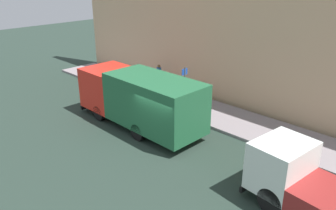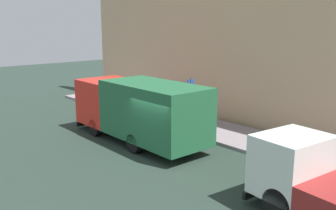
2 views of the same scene
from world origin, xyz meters
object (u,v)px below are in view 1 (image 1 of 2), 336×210
pedestrian_standing (159,75)px  large_utility_truck (139,98)px  small_flatbed_truck (313,188)px  street_sign_post (185,87)px  traffic_cone_orange (127,88)px  pedestrian_walking (167,83)px

pedestrian_standing → large_utility_truck: bearing=63.5°
small_flatbed_truck → street_sign_post: (3.35, 8.80, 0.68)m
large_utility_truck → traffic_cone_orange: 5.19m
small_flatbed_truck → pedestrian_walking: (4.88, 11.65, -0.09)m
small_flatbed_truck → pedestrian_standing: size_ratio=3.49×
traffic_cone_orange → pedestrian_standing: bearing=-15.2°
pedestrian_walking → street_sign_post: size_ratio=0.59×
pedestrian_standing → traffic_cone_orange: 2.55m
large_utility_truck → street_sign_post: 2.79m
street_sign_post → pedestrian_walking: bearing=61.7°
large_utility_truck → street_sign_post: (2.66, -0.84, 0.14)m
small_flatbed_truck → pedestrian_walking: small_flatbed_truck is taller
large_utility_truck → pedestrian_walking: large_utility_truck is taller
large_utility_truck → street_sign_post: size_ratio=2.87×
pedestrian_walking → street_sign_post: bearing=-144.7°
pedestrian_walking → large_utility_truck: bearing=179.3°
pedestrian_walking → street_sign_post: (-1.53, -2.85, 0.76)m
pedestrian_walking → traffic_cone_orange: size_ratio=2.39×
large_utility_truck → traffic_cone_orange: (2.63, 4.33, -1.14)m
street_sign_post → pedestrian_standing: bearing=62.2°
large_utility_truck → pedestrian_standing: size_ratio=4.91×
large_utility_truck → pedestrian_standing: 6.27m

